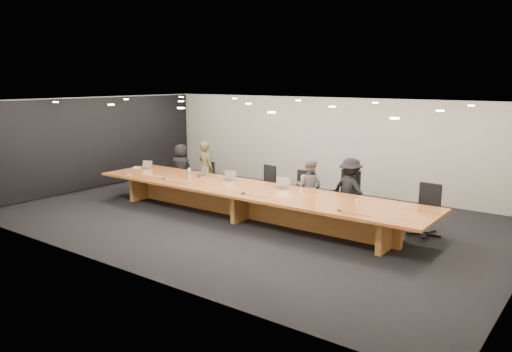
{
  "coord_description": "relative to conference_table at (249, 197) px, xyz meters",
  "views": [
    {
      "loc": [
        7.15,
        -9.32,
        3.34
      ],
      "look_at": [
        0.0,
        0.3,
        1.0
      ],
      "focal_mm": 35.0,
      "sensor_mm": 36.0,
      "label": 1
    }
  ],
  "objects": [
    {
      "name": "ground",
      "position": [
        0.0,
        0.0,
        -0.52
      ],
      "size": [
        12.0,
        12.0,
        0.0
      ],
      "primitive_type": "plane",
      "color": "black",
      "rests_on": "ground"
    },
    {
      "name": "laptop_b",
      "position": [
        -1.94,
        0.39,
        0.37
      ],
      "size": [
        0.41,
        0.35,
        0.27
      ],
      "primitive_type": null,
      "rotation": [
        0.0,
        0.0,
        -0.34
      ],
      "color": "#C6B097",
      "rests_on": "conference_table"
    },
    {
      "name": "notepad",
      "position": [
        -4.35,
        0.23,
        0.24
      ],
      "size": [
        0.26,
        0.24,
        0.01
      ],
      "primitive_type": "cube",
      "rotation": [
        0.0,
        0.0,
        0.43
      ],
      "color": "silver",
      "rests_on": "conference_table"
    },
    {
      "name": "chair_right",
      "position": [
        1.93,
        1.29,
        0.08
      ],
      "size": [
        0.65,
        0.65,
        1.21
      ],
      "primitive_type": null,
      "rotation": [
        0.0,
        0.0,
        -0.06
      ],
      "color": "black",
      "rests_on": "ground"
    },
    {
      "name": "amber_mug",
      "position": [
        -1.82,
        0.21,
        0.28
      ],
      "size": [
        0.11,
        0.11,
        0.11
      ],
      "primitive_type": "cylinder",
      "rotation": [
        0.0,
        0.0,
        -0.41
      ],
      "color": "brown",
      "rests_on": "conference_table"
    },
    {
      "name": "laptop_d",
      "position": [
        0.68,
        0.4,
        0.37
      ],
      "size": [
        0.39,
        0.32,
        0.27
      ],
      "primitive_type": null,
      "rotation": [
        0.0,
        0.0,
        0.19
      ],
      "color": "tan",
      "rests_on": "conference_table"
    },
    {
      "name": "back_wall",
      "position": [
        0.0,
        4.0,
        0.88
      ],
      "size": [
        12.0,
        0.02,
        2.8
      ],
      "primitive_type": "cube",
      "color": "beige",
      "rests_on": "ground"
    },
    {
      "name": "mic_center",
      "position": [
        0.27,
        -0.55,
        0.25
      ],
      "size": [
        0.17,
        0.17,
        0.03
      ],
      "primitive_type": "cone",
      "rotation": [
        0.0,
        0.0,
        -0.33
      ],
      "color": "black",
      "rests_on": "conference_table"
    },
    {
      "name": "chair_left",
      "position": [
        -2.5,
        1.16,
        -0.02
      ],
      "size": [
        0.55,
        0.55,
        0.99
      ],
      "primitive_type": null,
      "rotation": [
        0.0,
        0.0,
        0.1
      ],
      "color": "black",
      "rests_on": "ground"
    },
    {
      "name": "person_b",
      "position": [
        -2.43,
        1.15,
        0.28
      ],
      "size": [
        0.65,
        0.5,
        1.6
      ],
      "primitive_type": "imported",
      "rotation": [
        0.0,
        0.0,
        2.92
      ],
      "color": "#3F3E22",
      "rests_on": "ground"
    },
    {
      "name": "mic_left",
      "position": [
        -2.47,
        -0.45,
        0.25
      ],
      "size": [
        0.15,
        0.15,
        0.03
      ],
      "primitive_type": "cone",
      "rotation": [
        0.0,
        0.0,
        -0.21
      ],
      "color": "black",
      "rests_on": "conference_table"
    },
    {
      "name": "water_bottle",
      "position": [
        -2.05,
        0.08,
        0.35
      ],
      "size": [
        0.1,
        0.1,
        0.25
      ],
      "primitive_type": "cylinder",
      "rotation": [
        0.0,
        0.0,
        -0.34
      ],
      "color": "#B4C5C0",
      "rests_on": "conference_table"
    },
    {
      "name": "mic_right",
      "position": [
        2.74,
        -0.6,
        0.24
      ],
      "size": [
        0.13,
        0.13,
        0.03
      ],
      "primitive_type": "cone",
      "rotation": [
        0.0,
        0.0,
        -0.15
      ],
      "color": "black",
      "rests_on": "conference_table"
    },
    {
      "name": "laptop_a",
      "position": [
        -4.0,
        0.27,
        0.35
      ],
      "size": [
        0.36,
        0.31,
        0.24
      ],
      "primitive_type": null,
      "rotation": [
        0.0,
        0.0,
        0.35
      ],
      "color": "tan",
      "rests_on": "conference_table"
    },
    {
      "name": "chair_mid_right",
      "position": [
        0.69,
        1.24,
        0.01
      ],
      "size": [
        0.57,
        0.57,
        1.07
      ],
      "primitive_type": null,
      "rotation": [
        0.0,
        0.0,
        -0.05
      ],
      "color": "black",
      "rests_on": "ground"
    },
    {
      "name": "paper_cup_far",
      "position": [
        2.77,
        0.17,
        0.27
      ],
      "size": [
        0.09,
        0.09,
        0.08
      ],
      "primitive_type": "cone",
      "rotation": [
        0.0,
        0.0,
        -0.39
      ],
      "color": "silver",
      "rests_on": "conference_table"
    },
    {
      "name": "lime_gadget",
      "position": [
        -4.34,
        0.24,
        0.26
      ],
      "size": [
        0.19,
        0.13,
        0.03
      ],
      "primitive_type": "cube",
      "rotation": [
        0.0,
        0.0,
        0.23
      ],
      "color": "#68C835",
      "rests_on": "notepad"
    },
    {
      "name": "person_a",
      "position": [
        -3.47,
        1.18,
        0.19
      ],
      "size": [
        0.81,
        0.66,
        1.43
      ],
      "primitive_type": "imported",
      "rotation": [
        0.0,
        0.0,
        3.49
      ],
      "color": "black",
      "rests_on": "ground"
    },
    {
      "name": "chair_far_left",
      "position": [
        -3.77,
        1.22,
        0.06
      ],
      "size": [
        0.67,
        0.67,
        1.16
      ],
      "primitive_type": null,
      "rotation": [
        0.0,
        0.0,
        -0.15
      ],
      "color": "black",
      "rests_on": "ground"
    },
    {
      "name": "laptop_c",
      "position": [
        -0.97,
        0.38,
        0.36
      ],
      "size": [
        0.35,
        0.27,
        0.26
      ],
      "primitive_type": null,
      "rotation": [
        0.0,
        0.0,
        0.11
      ],
      "color": "tan",
      "rests_on": "conference_table"
    },
    {
      "name": "person_d",
      "position": [
        2.09,
        1.22,
        0.24
      ],
      "size": [
        1.08,
        0.77,
        1.52
      ],
      "primitive_type": "imported",
      "rotation": [
        0.0,
        0.0,
        2.92
      ],
      "color": "black",
      "rests_on": "ground"
    },
    {
      "name": "chair_far_right",
      "position": [
        3.88,
        1.2,
        0.05
      ],
      "size": [
        0.61,
        0.61,
        1.14
      ],
      "primitive_type": null,
      "rotation": [
        0.0,
        0.0,
        -0.05
      ],
      "color": "black",
      "rests_on": "ground"
    },
    {
      "name": "chair_mid_left",
      "position": [
        -0.5,
        1.34,
        0.02
      ],
      "size": [
        0.65,
        0.65,
        1.07
      ],
      "primitive_type": null,
      "rotation": [
        0.0,
        0.0,
        -0.22
      ],
      "color": "black",
      "rests_on": "ground"
    },
    {
      "name": "person_c",
      "position": [
        1.02,
        1.15,
        0.19
      ],
      "size": [
        0.72,
        0.58,
        1.41
      ],
      "primitive_type": "imported",
      "rotation": [
        0.0,
        0.0,
        3.21
      ],
      "color": "slate",
      "rests_on": "ground"
    },
    {
      "name": "left_wall_panel",
      "position": [
        -5.94,
        0.0,
        0.85
      ],
      "size": [
        0.08,
        7.84,
        2.74
      ],
      "primitive_type": "cube",
      "color": "black",
      "rests_on": "ground"
    },
    {
      "name": "av_box",
      "position": [
        -3.82,
        -0.56,
        0.25
      ],
      "size": [
        0.23,
        0.18,
        0.03
      ],
      "primitive_type": "cube",
      "rotation": [
        0.0,
        0.0,
        -0.04
      ],
      "color": "#A4A4A9",
      "rests_on": "conference_table"
    },
    {
      "name": "conference_table",
      "position": [
        0.0,
        0.0,
        0.0
      ],
      "size": [
        9.0,
        1.8,
        0.75
      ],
      "color": "brown",
      "rests_on": "ground"
    },
    {
      "name": "paper_cup_near",
      "position": [
        1.24,
        0.39,
        0.27
      ],
      "size": [
        0.08,
        0.08,
        0.08
      ],
      "primitive_type": "cone",
      "rotation": [
        0.0,
        0.0,
        -0.21
      ],
      "color": "white",
      "rests_on": "conference_table"
    }
  ]
}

